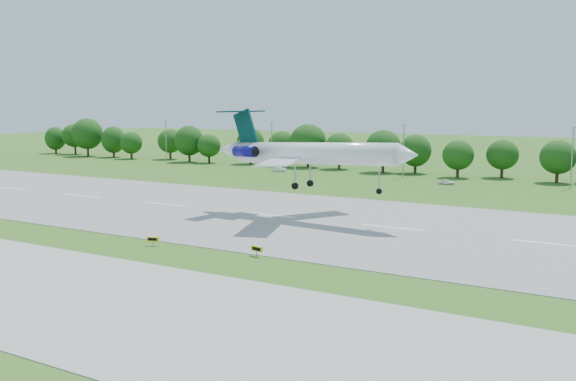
# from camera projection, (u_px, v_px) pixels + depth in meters

# --- Properties ---
(ground) EXTENTS (600.00, 600.00, 0.00)m
(ground) POSITION_uv_depth(u_px,v_px,m) (302.00, 269.00, 64.94)
(ground) COLOR #2F6219
(ground) RESTS_ON ground
(runway) EXTENTS (400.00, 45.00, 0.08)m
(runway) POSITION_uv_depth(u_px,v_px,m) (393.00, 228.00, 86.25)
(runway) COLOR gray
(runway) RESTS_ON ground
(taxiway) EXTENTS (400.00, 23.00, 0.08)m
(taxiway) POSITION_uv_depth(u_px,v_px,m) (188.00, 319.00, 49.59)
(taxiway) COLOR #ADADA8
(taxiway) RESTS_ON ground
(tree_line) EXTENTS (288.40, 8.40, 10.40)m
(tree_line) POSITION_uv_depth(u_px,v_px,m) (505.00, 152.00, 142.57)
(tree_line) COLOR #382314
(tree_line) RESTS_ON ground
(light_poles) EXTENTS (175.90, 0.25, 12.19)m
(light_poles) POSITION_uv_depth(u_px,v_px,m) (482.00, 153.00, 135.29)
(light_poles) COLOR gray
(light_poles) RESTS_ON ground
(airliner) EXTENTS (33.79, 24.55, 11.43)m
(airliner) POSITION_uv_depth(u_px,v_px,m) (303.00, 152.00, 92.16)
(airliner) COLOR white
(airliner) RESTS_ON ground
(taxi_sign_left) EXTENTS (1.49, 0.66, 1.06)m
(taxi_sign_left) POSITION_uv_depth(u_px,v_px,m) (153.00, 239.00, 75.41)
(taxi_sign_left) COLOR gray
(taxi_sign_left) RESTS_ON ground
(taxi_sign_centre) EXTENTS (1.64, 0.49, 1.15)m
(taxi_sign_centre) POSITION_uv_depth(u_px,v_px,m) (257.00, 249.00, 70.08)
(taxi_sign_centre) COLOR gray
(taxi_sign_centre) RESTS_ON ground
(service_vehicle_a) EXTENTS (3.74, 2.31, 1.16)m
(service_vehicle_a) POSITION_uv_depth(u_px,v_px,m) (279.00, 169.00, 159.92)
(service_vehicle_a) COLOR white
(service_vehicle_a) RESTS_ON ground
(service_vehicle_b) EXTENTS (3.33, 1.40, 1.12)m
(service_vehicle_b) POSITION_uv_depth(u_px,v_px,m) (446.00, 182.00, 133.63)
(service_vehicle_b) COLOR white
(service_vehicle_b) RESTS_ON ground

